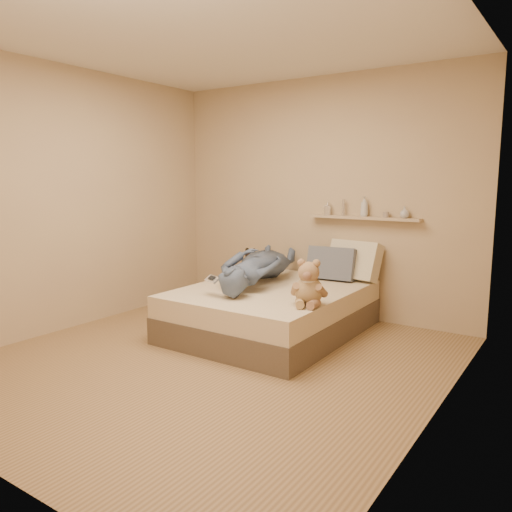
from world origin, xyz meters
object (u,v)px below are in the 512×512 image
Objects in this scene: pillow_cream at (354,261)px; wall_shelf at (363,218)px; bed at (272,310)px; person at (256,266)px; teddy_bear at (309,286)px; game_console at (212,279)px; dark_plush at (251,262)px; pillow_grey at (331,264)px.

wall_shelf reaches higher than pillow_cream.
person is (-0.24, 0.08, 0.41)m from bed.
teddy_bear is at bearing -86.95° from wall_shelf.
wall_shelf is at bearing 61.38° from game_console.
wall_shelf is (-0.07, 1.32, 0.49)m from teddy_bear.
teddy_bear is at bearing -84.26° from pillow_cream.
pillow_cream is at bearing 14.07° from dark_plush.
game_console is 0.16× the size of wall_shelf.
pillow_cream reaches higher than person.
pillow_cream is (1.13, 0.28, 0.08)m from dark_plush.
pillow_grey reaches higher than bed.
teddy_bear is at bearing 135.84° from person.
person is (-0.86, 0.49, 0.02)m from teddy_bear.
teddy_bear is 1.25m from pillow_cream.
game_console is 0.91m from teddy_bear.
pillow_cream reaches higher than dark_plush.
bed is at bearing -120.84° from pillow_cream.
game_console is 1.78m from wall_shelf.
pillow_grey is (0.93, 0.14, 0.05)m from dark_plush.
dark_plush is (-1.25, 0.96, -0.04)m from teddy_bear.
pillow_cream is at bearing -148.63° from person.
pillow_grey is 0.58m from wall_shelf.
teddy_bear is (0.62, -0.41, 0.39)m from bed.
game_console is 0.67m from person.
dark_plush is at bearing -64.46° from person.
dark_plush is at bearing -165.93° from pillow_cream.
pillow_grey is (0.57, 1.28, 0.02)m from game_console.
bed is 3.80× the size of pillow_grey.
pillow_grey reaches higher than dark_plush.
pillow_cream is 1.10× the size of pillow_grey.
wall_shelf is at bearing 41.60° from pillow_grey.
teddy_bear is 0.26× the size of person.
game_console is 0.34× the size of pillow_cream.
game_console is 0.47× the size of teddy_bear.
dark_plush is (-0.63, 0.55, 0.35)m from bed.
dark_plush is (-0.36, 1.14, -0.03)m from game_console.
bed is 0.48m from person.
bed is at bearing 65.58° from game_console.
wall_shelf reaches higher than pillow_grey.
game_console is 0.38× the size of pillow_grey.
dark_plush is at bearing 142.49° from teddy_bear.
person is (0.03, 0.67, 0.03)m from game_console.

